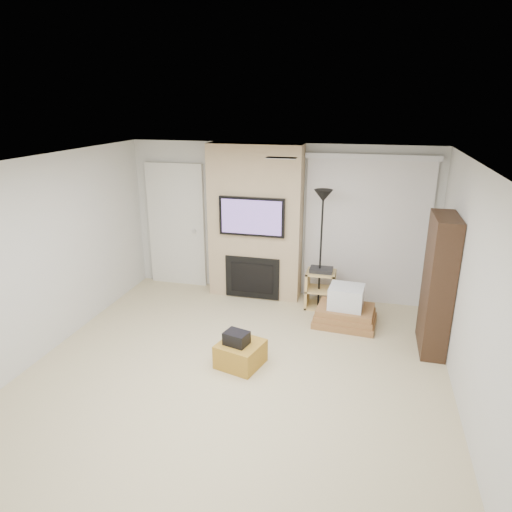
% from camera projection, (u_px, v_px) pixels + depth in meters
% --- Properties ---
extents(floor, '(5.00, 5.50, 0.00)m').
position_uv_depth(floor, '(231.00, 380.00, 5.35)').
color(floor, beige).
rests_on(floor, ground).
extents(ceiling, '(5.00, 5.50, 0.00)m').
position_uv_depth(ceiling, '(227.00, 166.00, 4.55)').
color(ceiling, white).
rests_on(ceiling, wall_back).
extents(wall_back, '(5.00, 0.00, 2.50)m').
position_uv_depth(wall_back, '(279.00, 221.00, 7.48)').
color(wall_back, silver).
rests_on(wall_back, ground).
extents(wall_front, '(5.00, 0.00, 2.50)m').
position_uv_depth(wall_front, '(76.00, 470.00, 2.43)').
color(wall_front, silver).
rests_on(wall_front, ground).
extents(wall_left, '(0.00, 5.50, 2.50)m').
position_uv_depth(wall_left, '(32.00, 263.00, 5.53)').
color(wall_left, silver).
rests_on(wall_left, ground).
extents(wall_right, '(0.00, 5.50, 2.50)m').
position_uv_depth(wall_right, '(478.00, 305.00, 4.38)').
color(wall_right, silver).
rests_on(wall_right, ground).
extents(hvac_vent, '(0.35, 0.18, 0.01)m').
position_uv_depth(hvac_vent, '(281.00, 158.00, 5.19)').
color(hvac_vent, silver).
rests_on(hvac_vent, ceiling).
extents(ottoman, '(0.61, 0.61, 0.30)m').
position_uv_depth(ottoman, '(241.00, 354.00, 5.63)').
color(ottoman, '#A67926').
rests_on(ottoman, floor).
extents(black_bag, '(0.33, 0.29, 0.16)m').
position_uv_depth(black_bag, '(236.00, 338.00, 5.54)').
color(black_bag, black).
rests_on(black_bag, ottoman).
extents(fireplace_wall, '(1.50, 0.47, 2.50)m').
position_uv_depth(fireplace_wall, '(255.00, 223.00, 7.37)').
color(fireplace_wall, tan).
rests_on(fireplace_wall, floor).
extents(entry_door, '(1.02, 0.11, 2.14)m').
position_uv_depth(entry_door, '(177.00, 226.00, 7.92)').
color(entry_door, silver).
rests_on(entry_door, floor).
extents(vertical_blinds, '(1.98, 0.10, 2.37)m').
position_uv_depth(vertical_blinds, '(366.00, 226.00, 7.10)').
color(vertical_blinds, silver).
rests_on(vertical_blinds, floor).
extents(floor_lamp, '(0.28, 0.28, 1.88)m').
position_uv_depth(floor_lamp, '(322.00, 216.00, 6.79)').
color(floor_lamp, black).
rests_on(floor_lamp, floor).
extents(av_stand, '(0.45, 0.38, 0.66)m').
position_uv_depth(av_stand, '(320.00, 287.00, 7.16)').
color(av_stand, '#DCB96E').
rests_on(av_stand, floor).
extents(box_stack, '(0.92, 0.73, 0.59)m').
position_uv_depth(box_stack, '(345.00, 310.00, 6.65)').
color(box_stack, '#966539').
rests_on(box_stack, floor).
extents(bookshelf, '(0.30, 0.80, 1.80)m').
position_uv_depth(bookshelf, '(438.00, 285.00, 5.79)').
color(bookshelf, black).
rests_on(bookshelf, floor).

